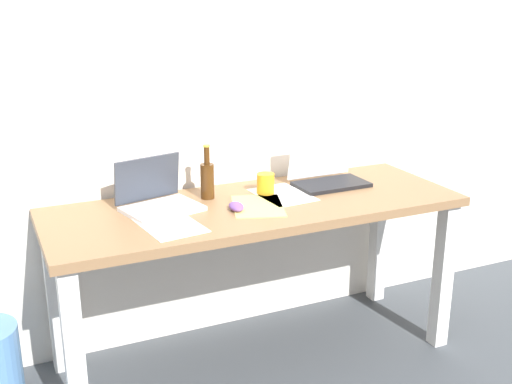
{
  "coord_description": "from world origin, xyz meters",
  "views": [
    {
      "loc": [
        -1.07,
        -2.37,
        1.63
      ],
      "look_at": [
        0.0,
        0.0,
        0.8
      ],
      "focal_mm": 44.45,
      "sensor_mm": 36.0,
      "label": 1
    }
  ],
  "objects_px": {
    "desk": "(256,226)",
    "laptop_right": "(327,172)",
    "coffee_mug": "(266,184)",
    "beer_bottle": "(207,179)",
    "laptop_left": "(157,199)",
    "computer_mouse": "(236,207)"
  },
  "relations": [
    {
      "from": "beer_bottle",
      "to": "laptop_left",
      "type": "bearing_deg",
      "value": -169.05
    },
    {
      "from": "desk",
      "to": "laptop_right",
      "type": "distance_m",
      "value": 0.47
    },
    {
      "from": "laptop_left",
      "to": "computer_mouse",
      "type": "distance_m",
      "value": 0.33
    },
    {
      "from": "laptop_right",
      "to": "computer_mouse",
      "type": "distance_m",
      "value": 0.57
    },
    {
      "from": "laptop_right",
      "to": "beer_bottle",
      "type": "xyz_separation_m",
      "value": [
        -0.59,
        0.03,
        0.03
      ]
    },
    {
      "from": "beer_bottle",
      "to": "coffee_mug",
      "type": "bearing_deg",
      "value": -10.49
    },
    {
      "from": "desk",
      "to": "laptop_right",
      "type": "relative_size",
      "value": 5.29
    },
    {
      "from": "desk",
      "to": "laptop_left",
      "type": "height_order",
      "value": "laptop_left"
    },
    {
      "from": "computer_mouse",
      "to": "coffee_mug",
      "type": "xyz_separation_m",
      "value": [
        0.21,
        0.16,
        0.03
      ]
    },
    {
      "from": "laptop_left",
      "to": "desk",
      "type": "bearing_deg",
      "value": -14.14
    },
    {
      "from": "beer_bottle",
      "to": "coffee_mug",
      "type": "relative_size",
      "value": 2.55
    },
    {
      "from": "laptop_right",
      "to": "beer_bottle",
      "type": "height_order",
      "value": "laptop_right"
    },
    {
      "from": "laptop_left",
      "to": "laptop_right",
      "type": "relative_size",
      "value": 1.03
    },
    {
      "from": "laptop_left",
      "to": "beer_bottle",
      "type": "xyz_separation_m",
      "value": [
        0.24,
        0.05,
        0.05
      ]
    },
    {
      "from": "laptop_right",
      "to": "laptop_left",
      "type": "bearing_deg",
      "value": -178.83
    },
    {
      "from": "desk",
      "to": "laptop_right",
      "type": "bearing_deg",
      "value": 15.8
    },
    {
      "from": "desk",
      "to": "coffee_mug",
      "type": "relative_size",
      "value": 19.06
    },
    {
      "from": "laptop_left",
      "to": "laptop_right",
      "type": "distance_m",
      "value": 0.83
    },
    {
      "from": "beer_bottle",
      "to": "desk",
      "type": "bearing_deg",
      "value": -41.73
    },
    {
      "from": "desk",
      "to": "beer_bottle",
      "type": "height_order",
      "value": "beer_bottle"
    },
    {
      "from": "desk",
      "to": "computer_mouse",
      "type": "height_order",
      "value": "computer_mouse"
    },
    {
      "from": "laptop_right",
      "to": "beer_bottle",
      "type": "relative_size",
      "value": 1.41
    }
  ]
}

